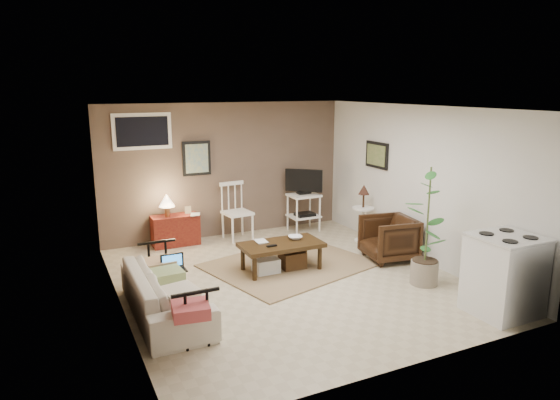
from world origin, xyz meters
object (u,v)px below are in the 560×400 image
red_console (175,227)px  armchair (389,236)px  sofa (165,285)px  tv_stand (304,198)px  stove (504,275)px  coffee_table (281,254)px  spindle_chair (237,213)px  side_table (363,206)px  potted_plant (428,222)px

red_console → armchair: 3.59m
sofa → red_console: bearing=-16.2°
red_console → armchair: size_ratio=1.21×
tv_stand → stove: (0.47, -4.15, -0.14)m
coffee_table → stove: size_ratio=1.23×
coffee_table → spindle_chair: bearing=90.4°
tv_stand → stove: size_ratio=1.20×
coffee_table → tv_stand: bearing=52.8°
red_console → side_table: size_ratio=0.90×
coffee_table → potted_plant: bearing=-39.8°
red_console → side_table: side_table is taller
coffee_table → armchair: (1.75, -0.28, 0.13)m
potted_plant → tv_stand: bearing=94.9°
coffee_table → sofa: 2.01m
armchair → stove: (0.04, -2.14, 0.11)m
sofa → stove: bearing=-114.9°
armchair → potted_plant: (-0.18, -1.03, 0.51)m
side_table → armchair: 1.02m
sofa → tv_stand: size_ratio=1.63×
spindle_chair → potted_plant: (1.58, -3.09, 0.41)m
red_console → stove: 5.19m
armchair → stove: size_ratio=0.77×
red_console → coffee_table: bearing=-59.6°
armchair → sofa: bearing=-73.9°
red_console → potted_plant: potted_plant is taller
sofa → tv_stand: tv_stand is taller
coffee_table → spindle_chair: spindle_chair is taller
armchair → red_console: bearing=-118.1°
coffee_table → red_console: bearing=120.4°
tv_stand → coffee_table: bearing=-127.2°
red_console → spindle_chair: size_ratio=0.90×
sofa → stove: size_ratio=1.95×
tv_stand → sofa: bearing=-142.4°
spindle_chair → potted_plant: 3.49m
side_table → tv_stand: bearing=120.8°
tv_stand → side_table: bearing=-59.2°
red_console → potted_plant: bearing=-50.0°
potted_plant → stove: size_ratio=1.70×
coffee_table → potted_plant: size_ratio=0.72×
sofa → side_table: bearing=-69.5°
coffee_table → tv_stand: size_ratio=1.03×
coffee_table → tv_stand: tv_stand is taller
armchair → potted_plant: bearing=-0.7°
side_table → stove: size_ratio=1.04×
side_table → red_console: bearing=158.5°
side_table → coffee_table: bearing=-160.2°
sofa → spindle_chair: 3.12m
coffee_table → potted_plant: potted_plant is taller
side_table → armchair: bearing=-100.5°
potted_plant → armchair: bearing=80.2°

